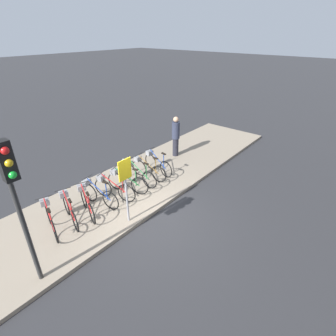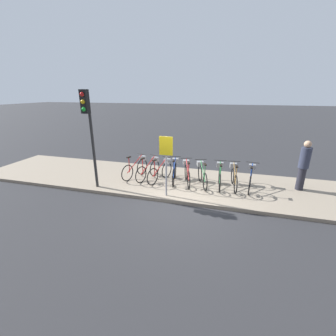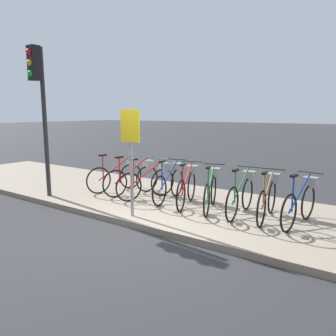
{
  "view_description": "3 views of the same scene",
  "coord_description": "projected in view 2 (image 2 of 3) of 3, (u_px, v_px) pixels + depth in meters",
  "views": [
    {
      "loc": [
        -4.56,
        -4.54,
        5.17
      ],
      "look_at": [
        1.27,
        0.27,
        1.16
      ],
      "focal_mm": 28.0,
      "sensor_mm": 36.0,
      "label": 1
    },
    {
      "loc": [
        1.36,
        -6.38,
        3.49
      ],
      "look_at": [
        -0.76,
        1.3,
        0.76
      ],
      "focal_mm": 24.0,
      "sensor_mm": 36.0,
      "label": 2
    },
    {
      "loc": [
        3.51,
        -4.3,
        2.1
      ],
      "look_at": [
        -0.03,
        0.77,
        1.04
      ],
      "focal_mm": 35.0,
      "sensor_mm": 36.0,
      "label": 3
    }
  ],
  "objects": [
    {
      "name": "parked_bicycle_8",
      "position": [
        251.0,
        177.0,
        8.07
      ],
      "size": [
        0.46,
        1.56,
        0.96
      ],
      "color": "black",
      "rests_on": "sidewalk"
    },
    {
      "name": "parked_bicycle_7",
      "position": [
        234.0,
        176.0,
        8.19
      ],
      "size": [
        0.46,
        1.56,
        0.96
      ],
      "color": "black",
      "rests_on": "sidewalk"
    },
    {
      "name": "parked_bicycle_3",
      "position": [
        175.0,
        170.0,
        8.79
      ],
      "size": [
        0.46,
        1.55,
        0.96
      ],
      "color": "black",
      "rests_on": "sidewalk"
    },
    {
      "name": "ground_plane",
      "position": [
        180.0,
        205.0,
        7.29
      ],
      "size": [
        120.0,
        120.0,
        0.0
      ],
      "primitive_type": "plane",
      "color": "#2D2D30"
    },
    {
      "name": "pedestrian",
      "position": [
        304.0,
        164.0,
        7.82
      ],
      "size": [
        0.34,
        0.34,
        1.79
      ],
      "color": "#23232D",
      "rests_on": "sidewalk"
    },
    {
      "name": "parked_bicycle_5",
      "position": [
        202.0,
        174.0,
        8.41
      ],
      "size": [
        0.64,
        1.5,
        0.96
      ],
      "color": "black",
      "rests_on": "sidewalk"
    },
    {
      "name": "sign_post",
      "position": [
        166.0,
        156.0,
        7.2
      ],
      "size": [
        0.44,
        0.07,
        2.03
      ],
      "color": "#99999E",
      "rests_on": "sidewalk"
    },
    {
      "name": "parked_bicycle_1",
      "position": [
        149.0,
        168.0,
        9.02
      ],
      "size": [
        0.6,
        1.51,
        0.96
      ],
      "color": "black",
      "rests_on": "sidewalk"
    },
    {
      "name": "traffic_light",
      "position": [
        88.0,
        120.0,
        7.48
      ],
      "size": [
        0.24,
        0.4,
        3.43
      ],
      "color": "#2D2D2D",
      "rests_on": "sidewalk"
    },
    {
      "name": "parked_bicycle_6",
      "position": [
        220.0,
        175.0,
        8.29
      ],
      "size": [
        0.46,
        1.57,
        0.96
      ],
      "color": "black",
      "rests_on": "sidewalk"
    },
    {
      "name": "sidewalk",
      "position": [
        189.0,
        184.0,
        8.78
      ],
      "size": [
        17.65,
        3.32,
        0.12
      ],
      "color": "gray",
      "rests_on": "ground_plane"
    },
    {
      "name": "parked_bicycle_0",
      "position": [
        137.0,
        167.0,
        9.2
      ],
      "size": [
        0.62,
        1.5,
        0.96
      ],
      "color": "black",
      "rests_on": "sidewalk"
    },
    {
      "name": "parked_bicycle_4",
      "position": [
        187.0,
        172.0,
        8.57
      ],
      "size": [
        0.61,
        1.51,
        0.96
      ],
      "color": "black",
      "rests_on": "sidewalk"
    },
    {
      "name": "parked_bicycle_2",
      "position": [
        161.0,
        170.0,
        8.8
      ],
      "size": [
        0.66,
        1.49,
        0.96
      ],
      "color": "black",
      "rests_on": "sidewalk"
    }
  ]
}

